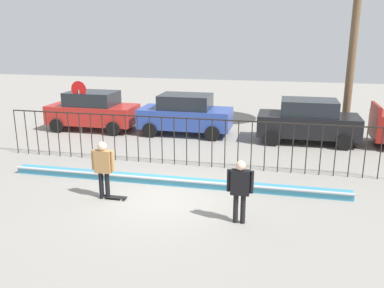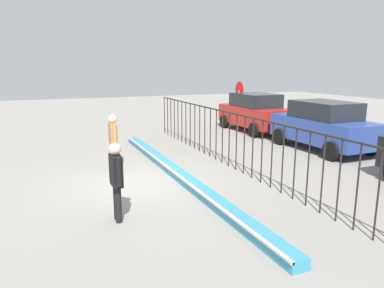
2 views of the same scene
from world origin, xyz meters
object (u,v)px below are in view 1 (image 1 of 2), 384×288
parked_car_blue (185,114)px  stop_sign (79,100)px  camera_operator (240,186)px  skateboard (114,197)px  parked_car_red (93,110)px  skateboarder (103,165)px  parked_car_black (308,121)px

parked_car_blue → stop_sign: size_ratio=1.72×
camera_operator → skateboard: bearing=-4.6°
stop_sign → camera_operator: bearing=-42.7°
camera_operator → parked_car_red: size_ratio=0.39×
skateboarder → camera_operator: 4.10m
parked_car_blue → stop_sign: 5.06m
stop_sign → parked_car_blue: bearing=10.5°
skateboard → parked_car_red: size_ratio=0.19×
camera_operator → parked_car_red: bearing=-40.3°
parked_car_blue → stop_sign: stop_sign is taller
parked_car_black → stop_sign: (-10.51, -0.68, 0.64)m
parked_car_black → parked_car_red: bearing=177.6°
parked_car_red → parked_car_blue: size_ratio=1.00×
camera_operator → stop_sign: 11.56m
parked_car_red → stop_sign: bearing=-108.5°
skateboarder → camera_operator: size_ratio=1.03×
parked_car_blue → parked_car_black: same height
parked_car_black → camera_operator: bearing=-105.2°
camera_operator → stop_sign: (-8.48, 7.83, 0.61)m
skateboarder → parked_car_red: 8.97m
parked_car_red → stop_sign: (-0.25, -0.80, 0.64)m
skateboarder → stop_sign: 8.42m
skateboarder → parked_car_blue: bearing=113.2°
parked_car_blue → parked_car_black: size_ratio=1.00×
parked_car_blue → parked_car_black: 5.58m
skateboarder → stop_sign: size_ratio=0.69×
parked_car_red → parked_car_black: same height
skateboarder → parked_car_black: (6.06, 7.80, -0.07)m
parked_car_black → stop_sign: bearing=-178.1°
parked_car_red → skateboard: bearing=-61.9°
skateboarder → skateboard: size_ratio=2.16×
parked_car_black → skateboarder: bearing=-129.6°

